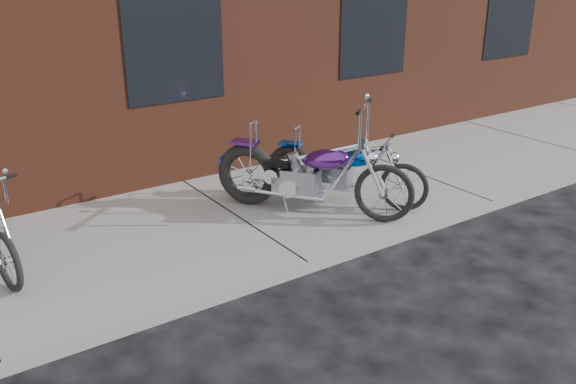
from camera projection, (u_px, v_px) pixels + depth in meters
ground at (307, 274)px, 6.43m from camera, size 120.00×120.00×0.00m
sidewalk at (236, 221)px, 7.55m from camera, size 22.00×3.00×0.15m
chopper_purple at (308, 177)px, 7.47m from camera, size 1.58×2.10×1.41m
chopper_blue at (342, 173)px, 7.82m from camera, size 1.27×1.85×0.94m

